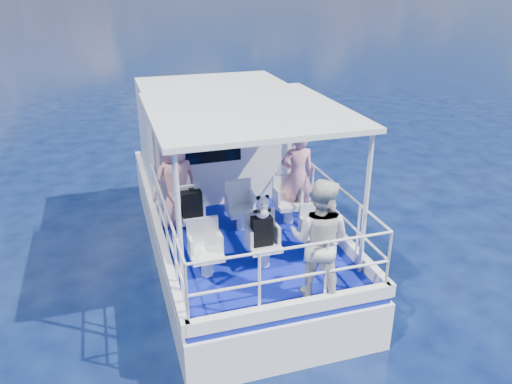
# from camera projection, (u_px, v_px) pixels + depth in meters

# --- Properties ---
(ground) EXTENTS (2000.00, 2000.00, 0.00)m
(ground) POSITION_uv_depth(u_px,v_px,m) (245.00, 276.00, 9.12)
(ground) COLOR #060F32
(ground) RESTS_ON ground
(hull) EXTENTS (3.00, 7.00, 1.60)m
(hull) POSITION_uv_depth(u_px,v_px,m) (231.00, 250.00, 10.00)
(hull) COLOR white
(hull) RESTS_ON ground
(deck) EXTENTS (2.90, 6.90, 0.10)m
(deck) POSITION_uv_depth(u_px,v_px,m) (230.00, 212.00, 9.66)
(deck) COLOR #0A1394
(deck) RESTS_ON hull
(cabin) EXTENTS (2.85, 2.00, 2.20)m
(cabin) POSITION_uv_depth(u_px,v_px,m) (214.00, 136.00, 10.34)
(cabin) COLOR white
(cabin) RESTS_ON deck
(canopy) EXTENTS (3.00, 3.20, 0.08)m
(canopy) POSITION_uv_depth(u_px,v_px,m) (247.00, 111.00, 7.70)
(canopy) COLOR white
(canopy) RESTS_ON cabin
(canopy_posts) EXTENTS (2.77, 2.97, 2.20)m
(canopy_posts) POSITION_uv_depth(u_px,v_px,m) (248.00, 180.00, 8.11)
(canopy_posts) COLOR white
(canopy_posts) RESTS_ON deck
(railings) EXTENTS (2.84, 3.59, 1.00)m
(railings) POSITION_uv_depth(u_px,v_px,m) (254.00, 222.00, 8.06)
(railings) COLOR white
(railings) RESTS_ON deck
(seat_port_fwd) EXTENTS (0.48, 0.46, 0.38)m
(seat_port_fwd) POSITION_uv_depth(u_px,v_px,m) (191.00, 225.00, 8.62)
(seat_port_fwd) COLOR silver
(seat_port_fwd) RESTS_ON deck
(seat_center_fwd) EXTENTS (0.48, 0.46, 0.38)m
(seat_center_fwd) POSITION_uv_depth(u_px,v_px,m) (241.00, 218.00, 8.86)
(seat_center_fwd) COLOR silver
(seat_center_fwd) RESTS_ON deck
(seat_stbd_fwd) EXTENTS (0.48, 0.46, 0.38)m
(seat_stbd_fwd) POSITION_uv_depth(u_px,v_px,m) (289.00, 212.00, 9.11)
(seat_stbd_fwd) COLOR silver
(seat_stbd_fwd) RESTS_ON deck
(seat_port_aft) EXTENTS (0.48, 0.46, 0.38)m
(seat_port_aft) POSITION_uv_depth(u_px,v_px,m) (207.00, 263.00, 7.48)
(seat_port_aft) COLOR silver
(seat_port_aft) RESTS_ON deck
(seat_center_aft) EXTENTS (0.48, 0.46, 0.38)m
(seat_center_aft) POSITION_uv_depth(u_px,v_px,m) (264.00, 254.00, 7.72)
(seat_center_aft) COLOR silver
(seat_center_aft) RESTS_ON deck
(seat_stbd_aft) EXTENTS (0.48, 0.46, 0.38)m
(seat_stbd_aft) POSITION_uv_depth(u_px,v_px,m) (317.00, 246.00, 7.97)
(seat_stbd_aft) COLOR silver
(seat_stbd_aft) RESTS_ON deck
(passenger_port_fwd) EXTENTS (0.73, 0.61, 1.67)m
(passenger_port_fwd) POSITION_uv_depth(u_px,v_px,m) (176.00, 182.00, 8.72)
(passenger_port_fwd) COLOR pink
(passenger_port_fwd) RESTS_ON deck
(passenger_stbd_fwd) EXTENTS (0.65, 0.45, 1.69)m
(passenger_stbd_fwd) POSITION_uv_depth(u_px,v_px,m) (297.00, 175.00, 9.00)
(passenger_stbd_fwd) COLOR pink
(passenger_stbd_fwd) RESTS_ON deck
(passenger_stbd_aft) EXTENTS (1.08, 1.05, 1.76)m
(passenger_stbd_aft) POSITION_uv_depth(u_px,v_px,m) (319.00, 240.00, 6.73)
(passenger_stbd_aft) COLOR silver
(passenger_stbd_aft) RESTS_ON deck
(backpack_port) EXTENTS (0.34, 0.19, 0.45)m
(backpack_port) POSITION_uv_depth(u_px,v_px,m) (192.00, 204.00, 8.45)
(backpack_port) COLOR black
(backpack_port) RESTS_ON seat_port_fwd
(backpack_center) EXTENTS (0.31, 0.17, 0.46)m
(backpack_center) POSITION_uv_depth(u_px,v_px,m) (262.00, 231.00, 7.54)
(backpack_center) COLOR black
(backpack_center) RESTS_ON seat_center_aft
(compact_camera) EXTENTS (0.10, 0.06, 0.06)m
(compact_camera) POSITION_uv_depth(u_px,v_px,m) (191.00, 190.00, 8.36)
(compact_camera) COLOR black
(compact_camera) RESTS_ON backpack_port
(panda) EXTENTS (0.23, 0.20, 0.36)m
(panda) POSITION_uv_depth(u_px,v_px,m) (263.00, 207.00, 7.36)
(panda) COLOR silver
(panda) RESTS_ON backpack_center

